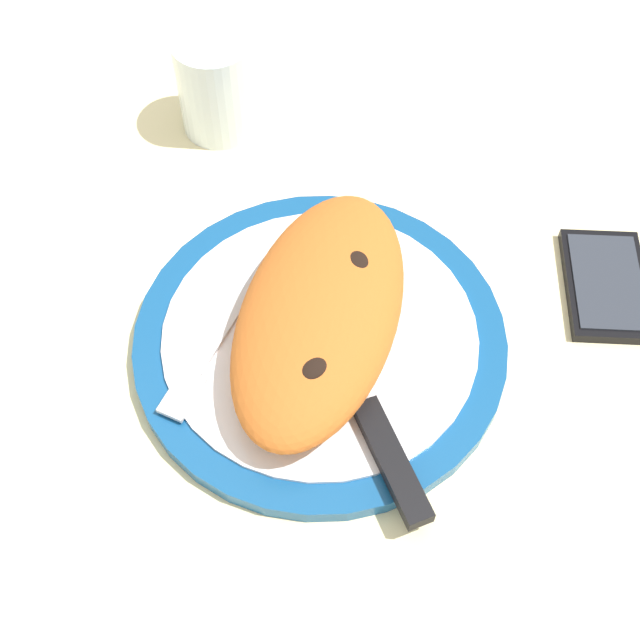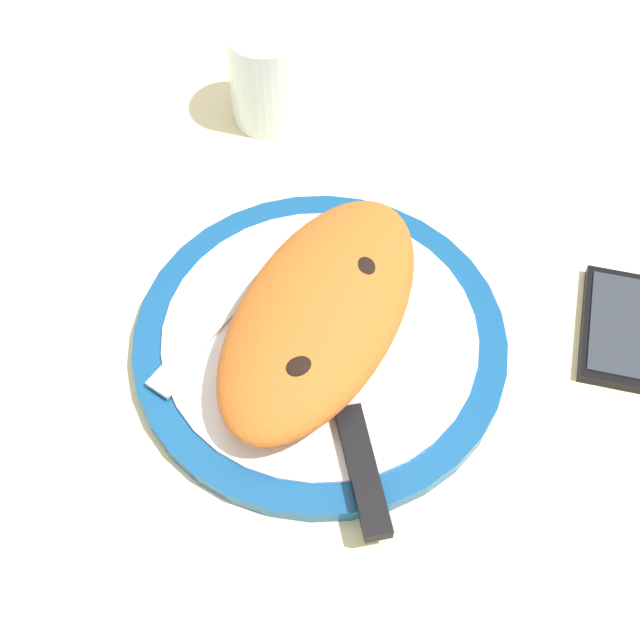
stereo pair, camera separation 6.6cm
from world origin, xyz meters
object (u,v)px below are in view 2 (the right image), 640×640
(fork, at_px, (212,331))
(water_glass, at_px, (268,81))
(plate, at_px, (320,340))
(calzone, at_px, (323,318))
(knife, at_px, (354,437))
(smartphone, at_px, (624,329))

(fork, xyz_separation_m, water_glass, (-0.26, -0.08, 0.02))
(plate, distance_m, calzone, 0.04)
(plate, xyz_separation_m, fork, (0.04, -0.08, 0.01))
(plate, height_order, knife, knife)
(plate, distance_m, water_glass, 0.28)
(calzone, xyz_separation_m, water_glass, (-0.23, -0.16, -0.01))
(fork, relative_size, knife, 0.88)
(calzone, relative_size, knife, 1.29)
(plate, relative_size, calzone, 1.23)
(plate, xyz_separation_m, knife, (0.07, 0.06, 0.01))
(fork, bearing_deg, smartphone, 117.35)
(calzone, height_order, water_glass, water_glass)
(calzone, xyz_separation_m, fork, (0.03, -0.08, -0.03))
(calzone, distance_m, fork, 0.09)
(calzone, bearing_deg, plate, -125.25)
(plate, xyz_separation_m, water_glass, (-0.22, -0.16, 0.03))
(knife, distance_m, smartphone, 0.25)
(calzone, bearing_deg, water_glass, -143.89)
(calzone, bearing_deg, fork, -68.19)
(plate, height_order, fork, fork)
(plate, xyz_separation_m, smartphone, (-0.12, 0.22, -0.00))
(knife, relative_size, water_glass, 1.94)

